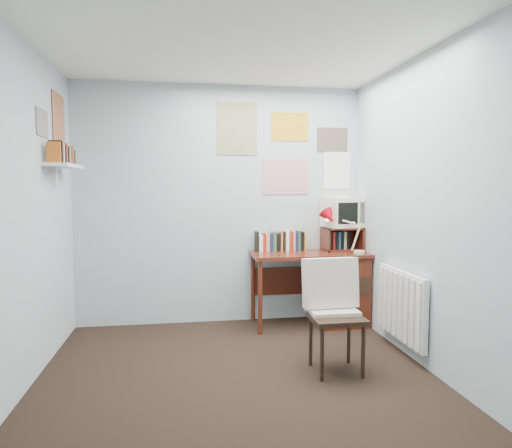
{
  "coord_description": "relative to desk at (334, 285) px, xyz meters",
  "views": [
    {
      "loc": [
        -0.39,
        -3.06,
        1.44
      ],
      "look_at": [
        0.26,
        1.03,
        1.1
      ],
      "focal_mm": 32.0,
      "sensor_mm": 36.0,
      "label": 1
    }
  ],
  "objects": [
    {
      "name": "posters_left",
      "position": [
        -2.67,
        -0.38,
        1.59
      ],
      "size": [
        0.01,
        0.7,
        0.6
      ],
      "primitive_type": "cube",
      "color": "white",
      "rests_on": "left_wall"
    },
    {
      "name": "right_wall",
      "position": [
        0.33,
        -1.48,
        0.84
      ],
      "size": [
        0.02,
        3.5,
        2.5
      ],
      "primitive_type": "cube",
      "color": "#AABBC3",
      "rests_on": "ground"
    },
    {
      "name": "desk",
      "position": [
        0.0,
        0.0,
        0.0
      ],
      "size": [
        1.2,
        0.55,
        0.76
      ],
      "color": "#582114",
      "rests_on": "ground"
    },
    {
      "name": "posters_back",
      "position": [
        -0.47,
        0.26,
        1.44
      ],
      "size": [
        1.2,
        0.01,
        0.9
      ],
      "primitive_type": "cube",
      "color": "white",
      "rests_on": "back_wall"
    },
    {
      "name": "tv_riser",
      "position": [
        0.12,
        0.11,
        0.48
      ],
      "size": [
        0.4,
        0.3,
        0.25
      ],
      "primitive_type": "cube",
      "color": "#582114",
      "rests_on": "desk"
    },
    {
      "name": "desk_lamp",
      "position": [
        0.21,
        -0.15,
        0.56
      ],
      "size": [
        0.3,
        0.26,
        0.41
      ],
      "primitive_type": "cube",
      "rotation": [
        0.0,
        0.0,
        0.07
      ],
      "color": "#AD0B1C",
      "rests_on": "desk"
    },
    {
      "name": "radiator",
      "position": [
        0.29,
        -0.93,
        0.01
      ],
      "size": [
        0.09,
        0.8,
        0.6
      ],
      "primitive_type": "cube",
      "color": "white",
      "rests_on": "right_wall"
    },
    {
      "name": "desk_chair",
      "position": [
        -0.4,
        -1.23,
        0.02
      ],
      "size": [
        0.43,
        0.42,
        0.85
      ],
      "primitive_type": "cube",
      "rotation": [
        0.0,
        0.0,
        -0.0
      ],
      "color": "black",
      "rests_on": "ground"
    },
    {
      "name": "book_row",
      "position": [
        -0.51,
        0.18,
        0.46
      ],
      "size": [
        0.6,
        0.14,
        0.22
      ],
      "primitive_type": "cube",
      "color": "#582114",
      "rests_on": "desk"
    },
    {
      "name": "back_wall",
      "position": [
        -1.17,
        0.27,
        0.84
      ],
      "size": [
        3.0,
        0.02,
        2.5
      ],
      "primitive_type": "cube",
      "color": "#AABBC3",
      "rests_on": "ground"
    },
    {
      "name": "ground",
      "position": [
        -1.17,
        -1.48,
        -0.41
      ],
      "size": [
        3.5,
        3.5,
        0.0
      ],
      "primitive_type": "plane",
      "color": "black",
      "rests_on": "ground"
    },
    {
      "name": "ceiling",
      "position": [
        -1.17,
        -1.48,
        2.09
      ],
      "size": [
        3.0,
        3.5,
        0.02
      ],
      "primitive_type": "cube",
      "color": "white",
      "rests_on": "back_wall"
    },
    {
      "name": "crt_tv",
      "position": [
        0.13,
        0.13,
        0.78
      ],
      "size": [
        0.43,
        0.41,
        0.34
      ],
      "primitive_type": "cube",
      "rotation": [
        0.0,
        0.0,
        0.24
      ],
      "color": "beige",
      "rests_on": "tv_riser"
    },
    {
      "name": "wall_shelf",
      "position": [
        -2.57,
        -0.38,
        1.21
      ],
      "size": [
        0.2,
        0.62,
        0.24
      ],
      "primitive_type": "cube",
      "color": "white",
      "rests_on": "left_wall"
    },
    {
      "name": "left_wall",
      "position": [
        -2.67,
        -1.48,
        0.84
      ],
      "size": [
        0.02,
        3.5,
        2.5
      ],
      "primitive_type": "cube",
      "color": "#AABBC3",
      "rests_on": "ground"
    }
  ]
}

